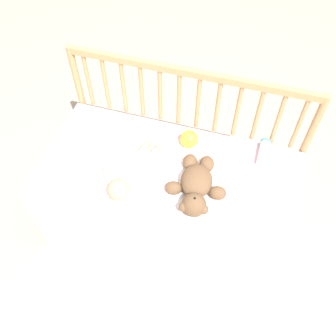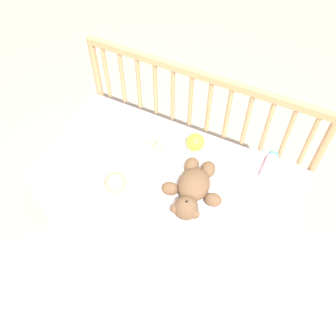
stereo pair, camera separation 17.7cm
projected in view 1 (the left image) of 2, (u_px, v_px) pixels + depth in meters
ground_plane at (169, 227)px, 2.28m from camera, size 12.00×12.00×0.00m
crib_mattress at (169, 203)px, 2.06m from camera, size 1.28×0.65×0.56m
crib_rail at (188, 110)px, 1.95m from camera, size 1.28×0.04×0.92m
blanket at (162, 178)px, 1.81m from camera, size 0.79×0.52×0.01m
teddy_bear at (196, 185)px, 1.73m from camera, size 0.29×0.36×0.11m
baby at (133, 172)px, 1.79m from camera, size 0.30×0.41×0.11m
baby_bottle at (264, 150)px, 1.89m from camera, size 0.05×0.17×0.05m
toy_ball at (189, 139)px, 1.90m from camera, size 0.09×0.09×0.09m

